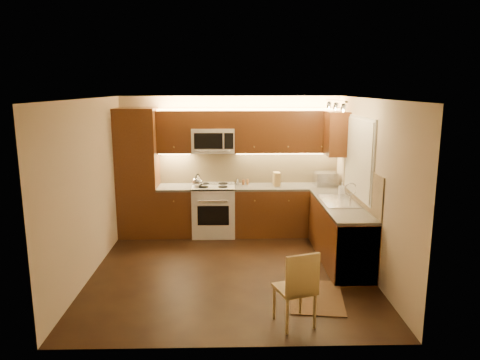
{
  "coord_description": "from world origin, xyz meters",
  "views": [
    {
      "loc": [
        -0.02,
        -6.2,
        2.65
      ],
      "look_at": [
        0.15,
        0.55,
        1.25
      ],
      "focal_mm": 33.5,
      "sensor_mm": 36.0,
      "label": 1
    }
  ],
  "objects_px": {
    "knife_block": "(277,179)",
    "toaster_oven": "(326,179)",
    "sink": "(339,197)",
    "kettle": "(198,180)",
    "soap_bottle": "(342,188)",
    "stove": "(214,210)",
    "microwave": "(213,140)",
    "dining_chair": "(295,287)"
  },
  "relations": [
    {
      "from": "microwave",
      "to": "kettle",
      "type": "xyz_separation_m",
      "value": [
        -0.28,
        -0.25,
        -0.68
      ]
    },
    {
      "from": "knife_block",
      "to": "kettle",
      "type": "bearing_deg",
      "value": -178.67
    },
    {
      "from": "soap_bottle",
      "to": "dining_chair",
      "type": "height_order",
      "value": "soap_bottle"
    },
    {
      "from": "stove",
      "to": "microwave",
      "type": "distance_m",
      "value": 1.27
    },
    {
      "from": "stove",
      "to": "sink",
      "type": "bearing_deg",
      "value": -29.36
    },
    {
      "from": "microwave",
      "to": "soap_bottle",
      "type": "bearing_deg",
      "value": -19.63
    },
    {
      "from": "stove",
      "to": "kettle",
      "type": "xyz_separation_m",
      "value": [
        -0.28,
        -0.12,
        0.58
      ]
    },
    {
      "from": "sink",
      "to": "dining_chair",
      "type": "distance_m",
      "value": 2.37
    },
    {
      "from": "sink",
      "to": "soap_bottle",
      "type": "xyz_separation_m",
      "value": [
        0.17,
        0.49,
        0.02
      ]
    },
    {
      "from": "microwave",
      "to": "sink",
      "type": "distance_m",
      "value": 2.48
    },
    {
      "from": "microwave",
      "to": "dining_chair",
      "type": "bearing_deg",
      "value": -73.15
    },
    {
      "from": "microwave",
      "to": "soap_bottle",
      "type": "xyz_separation_m",
      "value": [
        2.17,
        -0.77,
        -0.72
      ]
    },
    {
      "from": "sink",
      "to": "dining_chair",
      "type": "relative_size",
      "value": 0.96
    },
    {
      "from": "knife_block",
      "to": "toaster_oven",
      "type": "bearing_deg",
      "value": -4.61
    },
    {
      "from": "soap_bottle",
      "to": "dining_chair",
      "type": "xyz_separation_m",
      "value": [
        -1.15,
        -2.58,
        -0.55
      ]
    },
    {
      "from": "stove",
      "to": "dining_chair",
      "type": "xyz_separation_m",
      "value": [
        1.01,
        -3.21,
        -0.01
      ]
    },
    {
      "from": "sink",
      "to": "knife_block",
      "type": "xyz_separation_m",
      "value": [
        -0.86,
        1.17,
        0.05
      ]
    },
    {
      "from": "microwave",
      "to": "soap_bottle",
      "type": "height_order",
      "value": "microwave"
    },
    {
      "from": "kettle",
      "to": "dining_chair",
      "type": "bearing_deg",
      "value": -43.81
    },
    {
      "from": "knife_block",
      "to": "sink",
      "type": "bearing_deg",
      "value": -59.05
    },
    {
      "from": "stove",
      "to": "microwave",
      "type": "height_order",
      "value": "microwave"
    },
    {
      "from": "soap_bottle",
      "to": "kettle",
      "type": "bearing_deg",
      "value": 163.0
    },
    {
      "from": "soap_bottle",
      "to": "microwave",
      "type": "bearing_deg",
      "value": 155.39
    },
    {
      "from": "dining_chair",
      "to": "soap_bottle",
      "type": "bearing_deg",
      "value": 47.13
    },
    {
      "from": "toaster_oven",
      "to": "soap_bottle",
      "type": "bearing_deg",
      "value": -83.37
    },
    {
      "from": "stove",
      "to": "microwave",
      "type": "bearing_deg",
      "value": 90.0
    },
    {
      "from": "kettle",
      "to": "dining_chair",
      "type": "relative_size",
      "value": 0.27
    },
    {
      "from": "sink",
      "to": "toaster_oven",
      "type": "bearing_deg",
      "value": 88.17
    },
    {
      "from": "microwave",
      "to": "sink",
      "type": "xyz_separation_m",
      "value": [
        2.0,
        -1.26,
        -0.74
      ]
    },
    {
      "from": "sink",
      "to": "kettle",
      "type": "xyz_separation_m",
      "value": [
        -2.28,
        1.01,
        0.06
      ]
    },
    {
      "from": "microwave",
      "to": "sink",
      "type": "relative_size",
      "value": 0.88
    },
    {
      "from": "knife_block",
      "to": "soap_bottle",
      "type": "relative_size",
      "value": 1.25
    },
    {
      "from": "stove",
      "to": "sink",
      "type": "height_order",
      "value": "sink"
    },
    {
      "from": "stove",
      "to": "sink",
      "type": "xyz_separation_m",
      "value": [
        2.0,
        -1.12,
        0.52
      ]
    },
    {
      "from": "kettle",
      "to": "soap_bottle",
      "type": "bearing_deg",
      "value": 11.51
    },
    {
      "from": "microwave",
      "to": "knife_block",
      "type": "xyz_separation_m",
      "value": [
        1.14,
        -0.09,
        -0.7
      ]
    },
    {
      "from": "microwave",
      "to": "sink",
      "type": "bearing_deg",
      "value": -32.21
    },
    {
      "from": "kettle",
      "to": "knife_block",
      "type": "height_order",
      "value": "kettle"
    },
    {
      "from": "stove",
      "to": "toaster_oven",
      "type": "bearing_deg",
      "value": 1.55
    },
    {
      "from": "sink",
      "to": "dining_chair",
      "type": "xyz_separation_m",
      "value": [
        -0.99,
        -2.09,
        -0.53
      ]
    },
    {
      "from": "knife_block",
      "to": "soap_bottle",
      "type": "distance_m",
      "value": 1.23
    },
    {
      "from": "stove",
      "to": "knife_block",
      "type": "bearing_deg",
      "value": 2.29
    }
  ]
}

